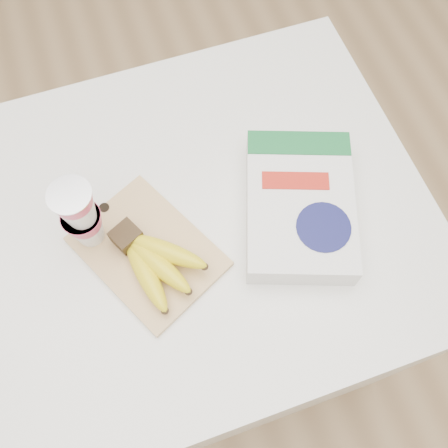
% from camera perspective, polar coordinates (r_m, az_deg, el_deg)
% --- Properties ---
extents(room, '(4.00, 4.00, 4.00)m').
position_cam_1_polar(room, '(0.58, -18.92, 17.44)').
color(room, tan).
rests_on(room, ground).
extents(table, '(1.17, 0.78, 0.88)m').
position_cam_1_polar(table, '(1.38, -7.53, -8.26)').
color(table, white).
rests_on(table, ground).
extents(cutting_board, '(0.29, 0.32, 0.01)m').
position_cam_1_polar(cutting_board, '(0.94, -8.70, -3.12)').
color(cutting_board, tan).
rests_on(cutting_board, table).
extents(bananas, '(0.16, 0.19, 0.06)m').
position_cam_1_polar(bananas, '(0.90, -8.04, -4.17)').
color(bananas, '#382816').
rests_on(bananas, cutting_board).
extents(yogurt_stack, '(0.08, 0.08, 0.17)m').
position_cam_1_polar(yogurt_stack, '(0.89, -16.10, 1.00)').
color(yogurt_stack, white).
rests_on(yogurt_stack, cutting_board).
extents(cereal_box, '(0.29, 0.34, 0.07)m').
position_cam_1_polar(cereal_box, '(0.95, 8.61, 2.10)').
color(cereal_box, white).
rests_on(cereal_box, table).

